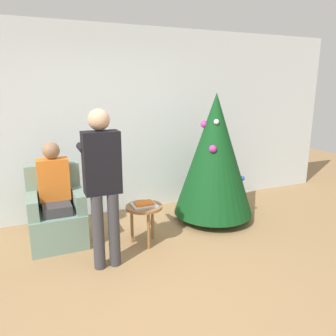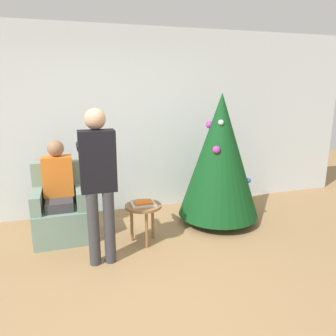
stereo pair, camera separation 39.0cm
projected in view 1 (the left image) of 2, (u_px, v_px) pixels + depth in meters
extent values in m
plane|color=#99754C|center=(160.00, 294.00, 3.03)|extent=(14.00, 14.00, 0.00)
cube|color=silver|center=(102.00, 123.00, 4.69)|extent=(8.00, 0.06, 2.70)
cylinder|color=brown|center=(212.00, 215.00, 4.73)|extent=(0.10, 0.10, 0.11)
cone|color=#0F4219|center=(215.00, 155.00, 4.51)|extent=(1.11, 1.11, 1.68)
sphere|color=#B23399|center=(204.00, 124.00, 4.42)|extent=(0.10, 0.10, 0.10)
sphere|color=white|center=(216.00, 122.00, 4.27)|extent=(0.07, 0.07, 0.07)
sphere|color=red|center=(235.00, 187.00, 4.95)|extent=(0.10, 0.10, 0.10)
sphere|color=#2856B2|center=(242.00, 178.00, 4.58)|extent=(0.07, 0.07, 0.07)
sphere|color=#B23399|center=(213.00, 149.00, 4.25)|extent=(0.10, 0.10, 0.10)
cube|color=gray|center=(58.00, 227.00, 3.97)|extent=(0.64, 0.65, 0.42)
cube|color=gray|center=(53.00, 184.00, 4.08)|extent=(0.64, 0.14, 0.52)
cube|color=gray|center=(33.00, 205.00, 3.80)|extent=(0.12, 0.58, 0.23)
cube|color=gray|center=(78.00, 199.00, 3.99)|extent=(0.12, 0.58, 0.23)
cylinder|color=#38383D|center=(51.00, 235.00, 3.76)|extent=(0.11, 0.11, 0.42)
cylinder|color=#38383D|center=(69.00, 232.00, 3.83)|extent=(0.11, 0.11, 0.42)
cube|color=#38383D|center=(57.00, 208.00, 3.86)|extent=(0.32, 0.40, 0.12)
cube|color=orange|center=(54.00, 179.00, 3.92)|extent=(0.36, 0.20, 0.50)
sphere|color=#936B4C|center=(51.00, 151.00, 3.84)|extent=(0.20, 0.20, 0.20)
cylinder|color=#38383D|center=(98.00, 233.00, 3.38)|extent=(0.12, 0.12, 0.80)
cylinder|color=#38383D|center=(114.00, 230.00, 3.44)|extent=(0.12, 0.12, 0.80)
cube|color=black|center=(102.00, 163.00, 3.29)|extent=(0.37, 0.20, 0.64)
sphere|color=tan|center=(99.00, 120.00, 3.21)|extent=(0.22, 0.22, 0.22)
cylinder|color=black|center=(82.00, 148.00, 3.37)|extent=(0.08, 0.30, 0.08)
cylinder|color=black|center=(112.00, 146.00, 3.48)|extent=(0.08, 0.30, 0.08)
cube|color=white|center=(108.00, 143.00, 3.65)|extent=(0.04, 0.14, 0.04)
cylinder|color=olive|center=(144.00, 207.00, 3.90)|extent=(0.44, 0.44, 0.03)
cylinder|color=olive|center=(149.00, 231.00, 3.83)|extent=(0.04, 0.04, 0.46)
cylinder|color=olive|center=(152.00, 222.00, 4.08)|extent=(0.04, 0.04, 0.46)
cylinder|color=olive|center=(132.00, 225.00, 3.98)|extent=(0.04, 0.04, 0.46)
cube|color=silver|center=(144.00, 205.00, 3.90)|extent=(0.29, 0.24, 0.02)
cube|color=orange|center=(144.00, 203.00, 3.89)|extent=(0.21, 0.15, 0.02)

